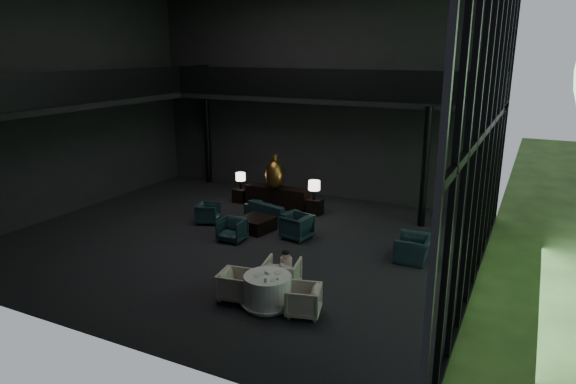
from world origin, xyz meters
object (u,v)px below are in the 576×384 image
at_px(lounge_armchair_east, 297,224).
at_px(window_armchair, 414,244).
at_px(sofa, 271,208).
at_px(bronze_urn, 274,174).
at_px(lounge_armchair_south, 232,229).
at_px(dining_chair_north, 282,271).
at_px(side_table_right, 315,206).
at_px(table_lamp_right, 314,186).
at_px(table_lamp_left, 241,177).
at_px(child, 286,262).
at_px(dining_table, 268,292).
at_px(coffee_table, 256,224).
at_px(dining_chair_west, 236,284).
at_px(console, 277,197).
at_px(dining_chair_east, 303,299).
at_px(lounge_armchair_west, 208,212).
at_px(side_table_left, 240,195).

xyz_separation_m(lounge_armchair_east, window_armchair, (3.69, -0.11, 0.01)).
distance_m(sofa, window_armchair, 5.57).
distance_m(bronze_urn, lounge_armchair_south, 3.67).
bearing_deg(window_armchair, dining_chair_north, -40.19).
distance_m(side_table_right, table_lamp_right, 0.78).
distance_m(table_lamp_left, window_armchair, 7.90).
xyz_separation_m(lounge_armchair_east, dining_chair_north, (1.19, -3.34, -0.00)).
height_order(lounge_armchair_east, child, child).
bearing_deg(dining_table, lounge_armchair_east, 106.71).
bearing_deg(coffee_table, dining_chair_west, -65.90).
bearing_deg(window_armchair, console, -118.13).
bearing_deg(dining_chair_west, dining_chair_north, -46.95).
bearing_deg(dining_table, window_armchair, 59.73).
distance_m(bronze_urn, coffee_table, 2.71).
xyz_separation_m(side_table_right, dining_chair_east, (2.67, -6.81, 0.10)).
height_order(bronze_urn, table_lamp_right, bronze_urn).
distance_m(lounge_armchair_west, dining_table, 6.29).
bearing_deg(console, bronze_urn, -90.00).
xyz_separation_m(console, sofa, (0.41, -1.24, -0.01)).
bearing_deg(window_armchair, lounge_armchair_south, -82.34).
height_order(window_armchair, coffee_table, window_armchair).
relative_size(side_table_right, coffee_table, 0.55).
bearing_deg(lounge_armchair_east, dining_table, 27.63).
bearing_deg(coffee_table, bronze_urn, 103.42).
relative_size(table_lamp_right, window_armchair, 0.63).
bearing_deg(lounge_armchair_east, dining_chair_east, 38.10).
bearing_deg(side_table_right, console, 175.34).
height_order(table_lamp_right, dining_table, table_lamp_right).
distance_m(side_table_left, dining_chair_east, 9.06).
bearing_deg(dining_chair_east, dining_table, -106.18).
bearing_deg(dining_chair_east, bronze_urn, -162.53).
bearing_deg(table_lamp_left, table_lamp_right, -4.31).
bearing_deg(dining_chair_east, lounge_armchair_west, -142.57).
xyz_separation_m(lounge_armchair_west, child, (4.67, -3.38, 0.39)).
distance_m(side_table_left, lounge_armchair_west, 2.65).
bearing_deg(child, lounge_armchair_west, -35.87).
xyz_separation_m(window_armchair, dining_chair_west, (-3.25, -4.17, -0.11)).
xyz_separation_m(table_lamp_left, side_table_right, (3.20, -0.15, -0.69)).
xyz_separation_m(side_table_right, lounge_armchair_west, (-2.88, -2.53, 0.09)).
bearing_deg(bronze_urn, table_lamp_right, -0.65).
bearing_deg(side_table_left, dining_chair_east, -49.61).
bearing_deg(dining_chair_east, side_table_right, -173.50).
relative_size(dining_chair_east, child, 1.21).
distance_m(side_table_right, dining_chair_north, 6.11).
relative_size(table_lamp_right, dining_table, 0.56).
bearing_deg(dining_table, console, 115.88).
height_order(lounge_armchair_south, window_armchair, window_armchair).
xyz_separation_m(sofa, lounge_armchair_south, (-0.04, -2.49, 0.01)).
xyz_separation_m(lounge_armchair_east, child, (1.31, -3.37, 0.29)).
bearing_deg(dining_chair_east, child, -150.68).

